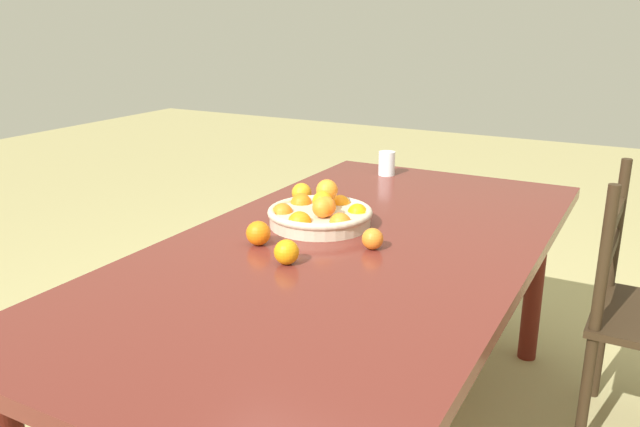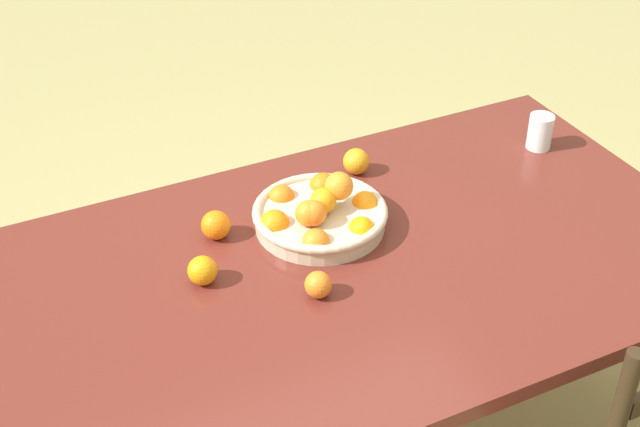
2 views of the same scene
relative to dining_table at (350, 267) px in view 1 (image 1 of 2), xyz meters
The scene contains 7 objects.
dining_table is the anchor object (origin of this frame).
fruit_bowl 0.23m from the dining_table, 123.98° to the right, with size 0.34×0.34×0.14m.
orange_loose_0 0.13m from the dining_table, 82.77° to the left, with size 0.06×0.06×0.06m, color orange.
orange_loose_1 0.30m from the dining_table, 59.85° to the right, with size 0.07×0.07×0.07m, color orange.
orange_loose_2 0.27m from the dining_table, 20.44° to the right, with size 0.07×0.07×0.07m, color orange.
orange_loose_3 0.48m from the dining_table, 131.78° to the right, with size 0.07×0.07×0.07m, color orange.
drinking_glass 0.89m from the dining_table, 164.12° to the right, with size 0.07×0.07×0.10m, color silver.
Camera 1 is at (1.63, 0.78, 1.39)m, focal length 35.97 mm.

